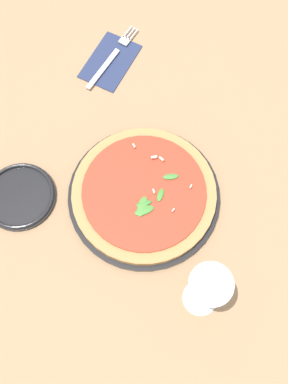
{
  "coord_description": "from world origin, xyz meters",
  "views": [
    {
      "loc": [
        -0.32,
        -0.15,
        0.91
      ],
      "look_at": [
        -0.02,
        0.01,
        0.03
      ],
      "focal_mm": 42.0,
      "sensor_mm": 36.0,
      "label": 1
    }
  ],
  "objects_px": {
    "pizza_arugula_main": "(144,194)",
    "side_plate_white": "(20,196)",
    "fork": "(112,57)",
    "wine_glass": "(208,288)"
  },
  "relations": [
    {
      "from": "pizza_arugula_main",
      "to": "side_plate_white",
      "type": "relative_size",
      "value": 2.11
    },
    {
      "from": "side_plate_white",
      "to": "fork",
      "type": "bearing_deg",
      "value": 0.64
    },
    {
      "from": "fork",
      "to": "side_plate_white",
      "type": "relative_size",
      "value": 1.37
    },
    {
      "from": "side_plate_white",
      "to": "wine_glass",
      "type": "bearing_deg",
      "value": -91.32
    },
    {
      "from": "fork",
      "to": "side_plate_white",
      "type": "distance_m",
      "value": 0.41
    },
    {
      "from": "fork",
      "to": "side_plate_white",
      "type": "xyz_separation_m",
      "value": [
        -0.41,
        -0.0,
        0.0
      ]
    },
    {
      "from": "pizza_arugula_main",
      "to": "wine_glass",
      "type": "distance_m",
      "value": 0.26
    },
    {
      "from": "pizza_arugula_main",
      "to": "side_plate_white",
      "type": "bearing_deg",
      "value": 118.4
    },
    {
      "from": "wine_glass",
      "to": "fork",
      "type": "distance_m",
      "value": 0.61
    },
    {
      "from": "wine_glass",
      "to": "side_plate_white",
      "type": "height_order",
      "value": "wine_glass"
    }
  ]
}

